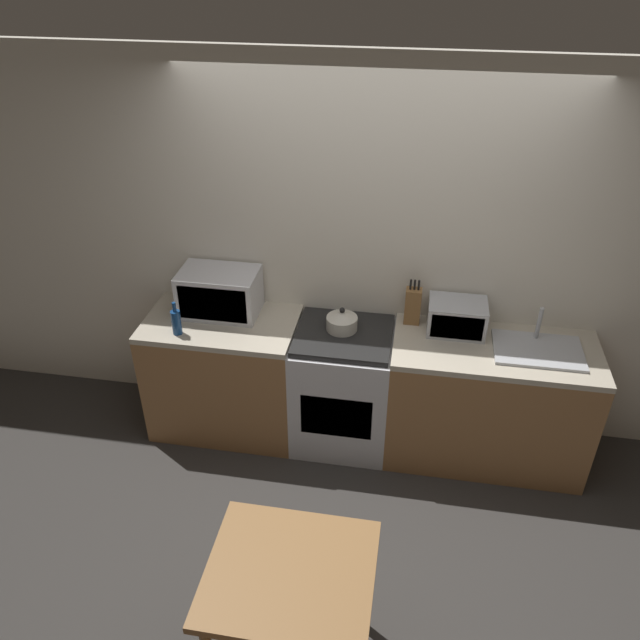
# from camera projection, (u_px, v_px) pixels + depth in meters

# --- Properties ---
(ground_plane) EXTENTS (16.00, 16.00, 0.00)m
(ground_plane) POSITION_uv_depth(u_px,v_px,m) (345.00, 527.00, 3.89)
(ground_plane) COLOR #33302D
(wall_back) EXTENTS (10.00, 0.06, 2.60)m
(wall_back) POSITION_uv_depth(u_px,v_px,m) (373.00, 257.00, 4.16)
(wall_back) COLOR silver
(wall_back) RESTS_ON ground_plane
(counter_left_run) EXTENTS (1.04, 0.62, 0.90)m
(counter_left_run) POSITION_uv_depth(u_px,v_px,m) (225.00, 374.00, 4.48)
(counter_left_run) COLOR olive
(counter_left_run) RESTS_ON ground_plane
(counter_right_run) EXTENTS (1.32, 0.62, 0.90)m
(counter_right_run) POSITION_uv_depth(u_px,v_px,m) (487.00, 402.00, 4.21)
(counter_right_run) COLOR olive
(counter_right_run) RESTS_ON ground_plane
(stove_range) EXTENTS (0.66, 0.62, 0.90)m
(stove_range) POSITION_uv_depth(u_px,v_px,m) (342.00, 387.00, 4.35)
(stove_range) COLOR silver
(stove_range) RESTS_ON ground_plane
(kettle) EXTENTS (0.21, 0.21, 0.17)m
(kettle) POSITION_uv_depth(u_px,v_px,m) (342.00, 321.00, 4.12)
(kettle) COLOR beige
(kettle) RESTS_ON stove_range
(microwave) EXTENTS (0.53, 0.34, 0.31)m
(microwave) POSITION_uv_depth(u_px,v_px,m) (220.00, 293.00, 4.25)
(microwave) COLOR silver
(microwave) RESTS_ON counter_left_run
(bottle) EXTENTS (0.06, 0.06, 0.24)m
(bottle) POSITION_uv_depth(u_px,v_px,m) (176.00, 322.00, 4.06)
(bottle) COLOR navy
(bottle) RESTS_ON counter_left_run
(knife_block) EXTENTS (0.11, 0.09, 0.32)m
(knife_block) POSITION_uv_depth(u_px,v_px,m) (413.00, 306.00, 4.16)
(knife_block) COLOR brown
(knife_block) RESTS_ON counter_right_run
(toaster_oven) EXTENTS (0.38, 0.27, 0.21)m
(toaster_oven) POSITION_uv_depth(u_px,v_px,m) (457.00, 317.00, 4.08)
(toaster_oven) COLOR #ADAFB5
(toaster_oven) RESTS_ON counter_right_run
(sink_basin) EXTENTS (0.55, 0.38, 0.24)m
(sink_basin) POSITION_uv_depth(u_px,v_px,m) (538.00, 349.00, 3.93)
(sink_basin) COLOR #ADAFB5
(sink_basin) RESTS_ON counter_right_run
(dining_table) EXTENTS (0.75, 0.67, 0.77)m
(dining_table) POSITION_uv_depth(u_px,v_px,m) (291.00, 588.00, 2.82)
(dining_table) COLOR brown
(dining_table) RESTS_ON ground_plane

